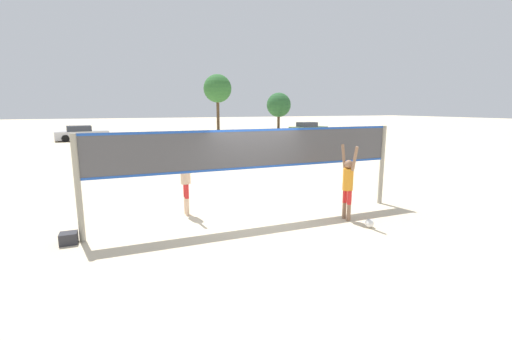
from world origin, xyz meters
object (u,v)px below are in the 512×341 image
object	(u,v)px
parked_car_mid	(308,128)
tree_right_cluster	(218,89)
player_spiker	(348,181)
gear_bag	(69,238)
volleyball	(369,223)
tree_left_cluster	(279,105)
volleyball_net	(256,157)
player_blocker	(185,174)
parked_car_near	(82,134)

from	to	relation	value
parked_car_mid	tree_right_cluster	world-z (taller)	tree_right_cluster
player_spiker	gear_bag	bearing A→B (deg)	82.23
volleyball	tree_left_cluster	bearing A→B (deg)	67.97
volleyball_net	tree_right_cluster	size ratio (longest dim) A/B	1.25
gear_bag	tree_right_cluster	size ratio (longest dim) A/B	0.05
player_spiker	player_blocker	bearing A→B (deg)	62.02
volleyball_net	parked_car_mid	xyz separation A→B (m)	(17.89, 27.56, -1.15)
volleyball_net	parked_car_near	xyz separation A→B (m)	(-6.58, 27.55, -1.12)
gear_bag	parked_car_near	world-z (taller)	parked_car_near
volleyball_net	tree_left_cluster	bearing A→B (deg)	63.34
player_spiker	parked_car_mid	size ratio (longest dim) A/B	0.43
parked_car_near	tree_right_cluster	xyz separation A→B (m)	(14.74, 5.13, 4.67)
volleyball	gear_bag	distance (m)	7.29
volleyball_net	parked_car_mid	size ratio (longest dim) A/B	1.83
volleyball_net	player_blocker	size ratio (longest dim) A/B	3.92
player_spiker	player_blocker	size ratio (longest dim) A/B	0.92
volleyball	parked_car_near	world-z (taller)	parked_car_near
volleyball_net	parked_car_mid	bearing A→B (deg)	57.01
parked_car_mid	tree_left_cluster	bearing A→B (deg)	99.62
tree_left_cluster	volleyball	bearing A→B (deg)	-112.03
parked_car_mid	volleyball	bearing A→B (deg)	-125.83
parked_car_mid	player_blocker	bearing A→B (deg)	-134.63
player_blocker	parked_car_near	world-z (taller)	player_blocker
gear_bag	volleyball_net	bearing A→B (deg)	0.54
player_blocker	tree_right_cluster	size ratio (longest dim) A/B	0.32
player_blocker	tree_right_cluster	world-z (taller)	tree_right_cluster
volleyball_net	tree_left_cluster	distance (m)	36.40
player_spiker	volleyball_net	bearing A→B (deg)	66.77
gear_bag	tree_right_cluster	distance (m)	35.50
volleyball	parked_car_near	size ratio (longest dim) A/B	0.05
player_spiker	player_blocker	distance (m)	4.54
player_blocker	parked_car_near	bearing A→B (deg)	-169.55
tree_left_cluster	player_blocker	bearing A→B (deg)	-119.89
parked_car_mid	player_spiker	bearing A→B (deg)	-126.70
volleyball_net	player_blocker	xyz separation A→B (m)	(-1.71, 1.14, -0.56)
player_spiker	parked_car_near	size ratio (longest dim) A/B	0.43
gear_bag	parked_car_mid	size ratio (longest dim) A/B	0.08
volleyball_net	parked_car_near	bearing A→B (deg)	103.44
player_blocker	volleyball	world-z (taller)	player_blocker
volleyball_net	player_spiker	xyz separation A→B (m)	(2.30, -0.99, -0.66)
tree_right_cluster	tree_left_cluster	bearing A→B (deg)	-1.23
volleyball_net	volleyball	distance (m)	3.43
volleyball	tree_left_cluster	distance (m)	37.08
volleyball	parked_car_mid	distance (m)	33.11
parked_car_near	player_blocker	bearing A→B (deg)	-87.47
volleyball	tree_right_cluster	xyz separation A→B (m)	(5.69, 34.41, 5.19)
volleyball_net	parked_car_near	distance (m)	28.34
player_spiker	tree_right_cluster	xyz separation A→B (m)	(5.86, 33.66, 4.21)
player_blocker	parked_car_mid	size ratio (longest dim) A/B	0.47
volleyball_net	parked_car_near	size ratio (longest dim) A/B	1.85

